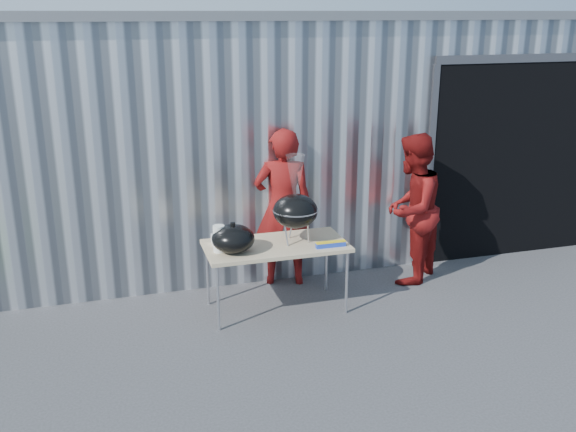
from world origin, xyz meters
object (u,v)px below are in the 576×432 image
object	(u,v)px
kettle_grill	(295,205)
folding_table	(276,248)
person_bystander	(411,209)
person_cook	(283,208)

from	to	relation	value
kettle_grill	folding_table	bearing A→B (deg)	-179.64
kettle_grill	person_bystander	bearing A→B (deg)	12.12
folding_table	person_bystander	world-z (taller)	person_bystander
folding_table	kettle_grill	world-z (taller)	kettle_grill
folding_table	person_bystander	xyz separation A→B (m)	(1.74, 0.33, 0.18)
person_bystander	folding_table	bearing A→B (deg)	-31.91
person_bystander	kettle_grill	bearing A→B (deg)	-30.50
folding_table	person_cook	bearing A→B (deg)	67.82
kettle_grill	person_bystander	size ratio (longest dim) A/B	0.53
person_cook	person_bystander	size ratio (longest dim) A/B	1.04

